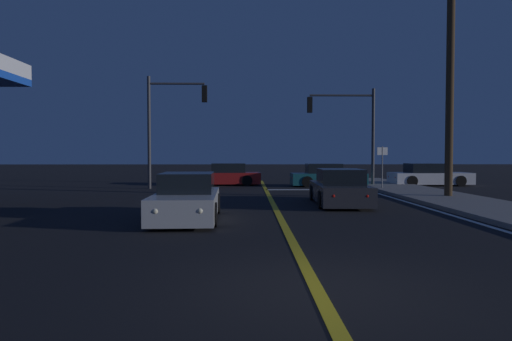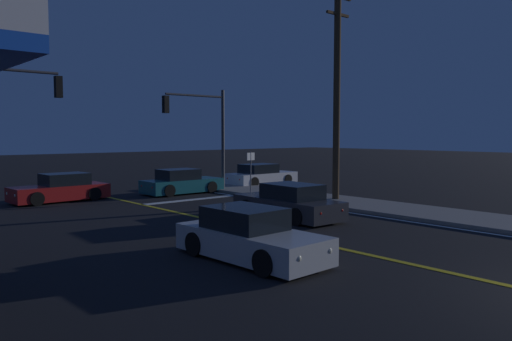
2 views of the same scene
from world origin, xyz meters
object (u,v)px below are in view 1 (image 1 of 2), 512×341
Objects in this scene: car_mid_block_charcoal at (339,189)px; utility_pole_right at (450,73)px; car_parked_curb_white at (429,176)px; street_sign_corner at (382,161)px; car_lead_oncoming_teal at (327,176)px; car_distant_tail_red at (225,176)px; car_side_waiting_silver at (187,199)px; traffic_signal_far_left at (169,115)px; traffic_signal_near_right at (349,121)px.

utility_pole_right is at bearing 22.51° from car_mid_block_charcoal.
car_parked_curb_white is 5.49m from street_sign_corner.
car_lead_oncoming_teal is 3.97m from street_sign_corner.
car_distant_tail_red is at bearing 153.53° from street_sign_corner.
car_side_waiting_silver is 13.53m from street_sign_corner.
utility_pole_right is at bearing -153.00° from car_side_waiting_silver.
traffic_signal_far_left reaches higher than car_distant_tail_red.
car_lead_oncoming_teal is 0.77× the size of traffic_signal_near_right.
traffic_signal_near_right is 10.32m from traffic_signal_far_left.
car_lead_oncoming_teal is at bearing 127.54° from street_sign_corner.
utility_pole_right is (12.73, -6.00, 1.23)m from traffic_signal_far_left.
car_lead_oncoming_teal and car_parked_curb_white have the same top height.
car_distant_tail_red is 14.45m from car_side_waiting_silver.
traffic_signal_near_right reaches higher than car_mid_block_charcoal.
car_side_waiting_silver is 0.76× the size of traffic_signal_near_right.
car_mid_block_charcoal is 0.76× the size of traffic_signal_far_left.
car_lead_oncoming_teal is 3.47m from traffic_signal_near_right.
traffic_signal_near_right is at bearing 77.31° from car_mid_block_charcoal.
car_distant_tail_red is (-6.07, 1.14, -0.00)m from car_lead_oncoming_teal.
car_mid_block_charcoal is 0.46× the size of utility_pole_right.
car_mid_block_charcoal is 7.08m from utility_pole_right.
utility_pole_right reaches higher than car_parked_curb_white.
traffic_signal_far_left is (-7.75, 7.83, 3.46)m from car_mid_block_charcoal.
car_mid_block_charcoal and car_side_waiting_silver have the same top height.
traffic_signal_near_right is at bearing -103.65° from car_distant_tail_red.
car_lead_oncoming_teal and car_distant_tail_red have the same top height.
traffic_signal_near_right reaches higher than car_lead_oncoming_teal.
car_lead_oncoming_teal is 14.78m from car_side_waiting_silver.
car_parked_curb_white and car_side_waiting_silver have the same top height.
utility_pole_right is at bearing -18.64° from car_parked_curb_white.
street_sign_corner is at bearing 111.61° from traffic_signal_near_right.
street_sign_corner is at bearing 63.19° from car_mid_block_charcoal.
traffic_signal_near_right is 7.95m from utility_pole_right.
car_side_waiting_silver is at bearing -26.28° from car_lead_oncoming_teal.
car_lead_oncoming_teal is 9.77m from traffic_signal_far_left.
car_mid_block_charcoal is at bearing -159.79° from utility_pole_right.
car_parked_curb_white is 12.40m from car_distant_tail_red.
car_side_waiting_silver is (-0.35, -14.44, -0.00)m from car_distant_tail_red.
car_mid_block_charcoal is 11.55m from traffic_signal_far_left.
utility_pole_right reaches higher than car_mid_block_charcoal.
car_lead_oncoming_teal is at bearing -11.64° from traffic_signal_near_right.
traffic_signal_near_right is (7.66, 13.05, 3.24)m from car_side_waiting_silver.
traffic_signal_far_left is 14.13m from utility_pole_right.
utility_pole_right is (10.17, 5.65, 4.69)m from car_side_waiting_silver.
traffic_signal_near_right is (2.47, 9.23, 3.24)m from car_mid_block_charcoal.
street_sign_corner is (11.33, -1.40, -2.49)m from traffic_signal_far_left.
street_sign_corner is at bearing -119.34° from car_distant_tail_red.
car_mid_block_charcoal is 11.68m from car_distant_tail_red.
car_mid_block_charcoal is (-7.55, -10.09, -0.00)m from car_parked_curb_white.
car_side_waiting_silver is 1.89× the size of street_sign_corner.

